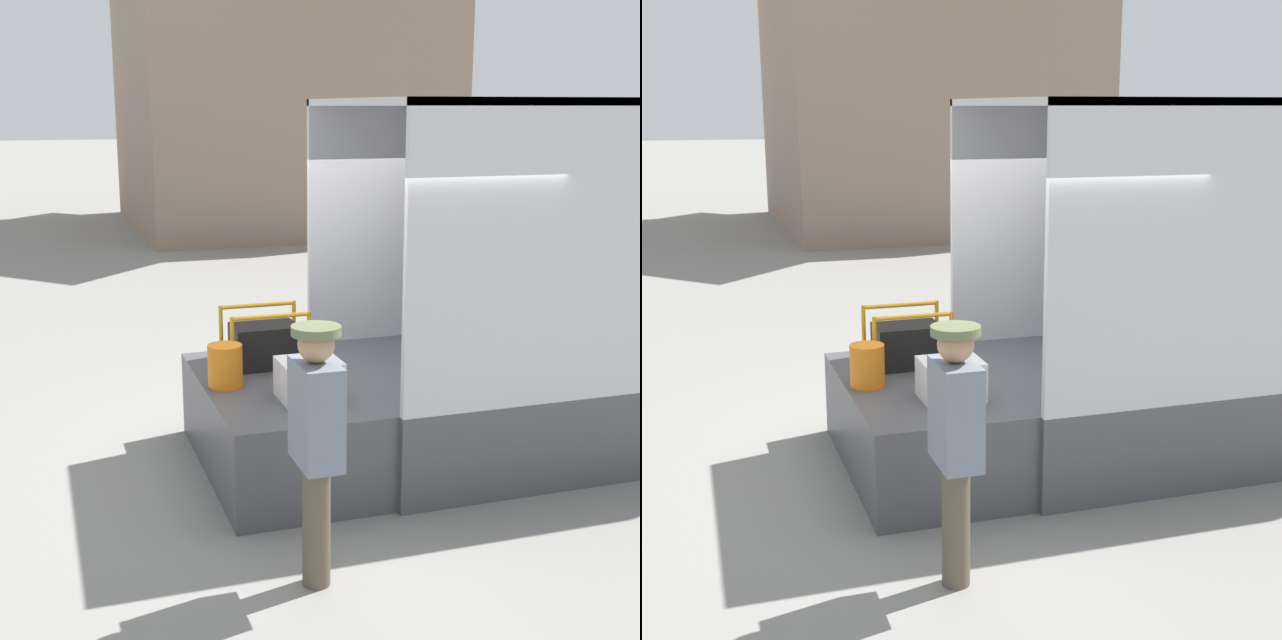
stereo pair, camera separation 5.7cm
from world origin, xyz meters
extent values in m
plane|color=gray|center=(0.00, 0.00, 0.00)|extent=(160.00, 160.00, 0.00)
cube|color=#4C4C51|center=(1.96, 0.00, 0.38)|extent=(3.92, 2.34, 0.76)
cube|color=silver|center=(1.96, 1.14, 1.90)|extent=(3.92, 0.06, 2.28)
cube|color=silver|center=(1.96, 0.00, 3.01)|extent=(3.92, 2.34, 0.06)
cylinder|color=#3370B2|center=(1.13, 0.10, 0.93)|extent=(0.27, 0.27, 0.34)
cube|color=#2D7F33|center=(2.71, 0.85, 0.89)|extent=(0.44, 0.32, 0.26)
cube|color=#4C4C51|center=(-0.62, 0.00, 0.38)|extent=(1.24, 2.23, 0.76)
cube|color=white|center=(-0.50, -0.49, 0.92)|extent=(0.47, 0.41, 0.31)
cube|color=black|center=(-0.55, -0.70, 0.92)|extent=(0.30, 0.01, 0.21)
cube|color=black|center=(-0.61, 0.49, 0.94)|extent=(0.57, 0.40, 0.37)
cylinder|color=slate|center=(-0.38, 0.49, 0.96)|extent=(0.21, 0.22, 0.22)
cylinder|color=orange|center=(-0.94, 0.26, 1.02)|extent=(0.04, 0.04, 0.52)
cylinder|color=orange|center=(-0.27, 0.26, 1.02)|extent=(0.04, 0.04, 0.52)
cylinder|color=orange|center=(-0.94, 0.71, 1.02)|extent=(0.04, 0.04, 0.52)
cylinder|color=orange|center=(-0.27, 0.71, 1.02)|extent=(0.04, 0.04, 0.52)
cylinder|color=orange|center=(-0.61, 0.26, 1.26)|extent=(0.67, 0.04, 0.04)
cylinder|color=orange|center=(-0.61, 0.71, 1.26)|extent=(0.67, 0.04, 0.04)
cylinder|color=orange|center=(-1.06, 0.01, 0.93)|extent=(0.28, 0.28, 0.35)
cylinder|color=brown|center=(-0.89, -1.90, 0.41)|extent=(0.18, 0.18, 0.82)
cube|color=slate|center=(-0.89, -1.90, 1.15)|extent=(0.24, 0.44, 0.65)
sphere|color=tan|center=(-0.89, -1.90, 1.59)|extent=(0.23, 0.23, 0.23)
cylinder|color=#606B47|center=(-0.89, -1.90, 1.67)|extent=(0.31, 0.31, 0.06)
cube|color=gray|center=(3.61, 15.73, 3.59)|extent=(7.23, 7.63, 7.18)
camera|label=1|loc=(-2.46, -6.80, 2.97)|focal=50.00mm
camera|label=2|loc=(-2.41, -6.82, 2.97)|focal=50.00mm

